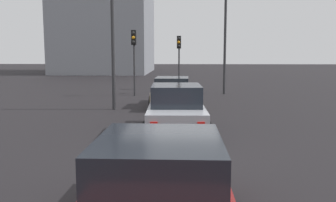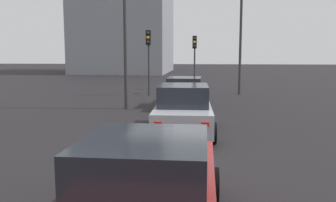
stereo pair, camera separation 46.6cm
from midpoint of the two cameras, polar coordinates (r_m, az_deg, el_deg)
ground_plane at (r=10.20m, az=-0.84°, el=-7.86°), size 160.00×160.00×0.20m
car_beige_lead at (r=17.94m, az=-0.07°, el=1.44°), size 4.38×2.09×1.45m
car_silver_second at (r=11.75m, az=0.16°, el=-1.47°), size 4.42×2.08×1.61m
car_red_third at (r=5.10m, az=-3.96°, el=-14.01°), size 4.33×2.09×1.51m
traffic_light_near_left at (r=26.17m, az=1.22°, el=7.90°), size 0.33×0.30×3.86m
traffic_light_near_right at (r=22.34m, az=-6.02°, el=8.20°), size 0.32×0.30×4.01m
street_lamp_kerbside at (r=17.04m, az=-9.58°, el=12.67°), size 0.56×0.36×7.04m
street_lamp_far at (r=23.55m, az=8.44°, el=10.22°), size 0.56×0.36×6.24m
building_facade_left at (r=51.56m, az=-9.89°, el=12.52°), size 15.66×11.83×14.41m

